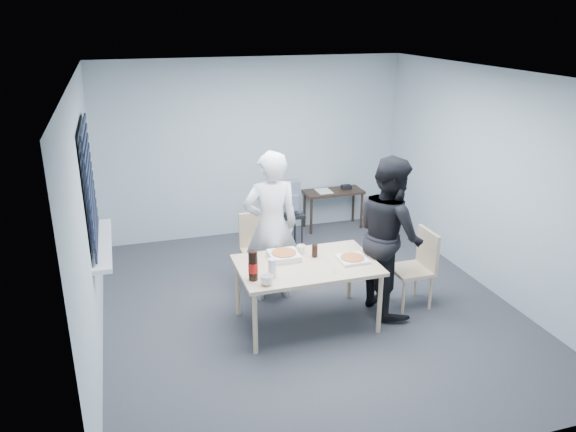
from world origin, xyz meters
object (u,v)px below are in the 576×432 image
object	(u,v)px
side_table	(333,196)
mug_a	(267,280)
person_black	(390,235)
stool	(288,220)
chair_far	(258,244)
person_white	(271,227)
mug_b	(301,249)
soda_bottle	(253,266)
chair_right	(419,263)
backpack	(288,198)
dining_table	(307,269)

from	to	relation	value
side_table	mug_a	world-z (taller)	mug_a
person_black	stool	bearing A→B (deg)	17.01
person_black	mug_a	size ratio (longest dim) A/B	14.39
chair_far	person_white	bearing A→B (deg)	-82.30
chair_far	mug_a	size ratio (longest dim) A/B	7.24
side_table	mug_b	xyz separation A→B (m)	(-1.30, -2.33, 0.23)
soda_bottle	chair_far	bearing A→B (deg)	73.91
chair_far	soda_bottle	size ratio (longest dim) A/B	2.92
chair_right	side_table	distance (m)	2.56
person_white	person_black	world-z (taller)	same
chair_far	backpack	world-z (taller)	backpack
backpack	side_table	bearing A→B (deg)	42.31
person_white	backpack	distance (m)	1.40
chair_right	soda_bottle	distance (m)	2.02
chair_right	mug_a	world-z (taller)	chair_right
chair_right	backpack	distance (m)	2.16
chair_right	soda_bottle	world-z (taller)	soda_bottle
person_white	side_table	world-z (taller)	person_white
chair_far	soda_bottle	bearing A→B (deg)	-106.09
person_black	dining_table	bearing A→B (deg)	94.25
mug_b	mug_a	bearing A→B (deg)	-131.96
side_table	mug_b	bearing A→B (deg)	-119.11
person_white	stool	distance (m)	1.48
dining_table	side_table	distance (m)	2.92
chair_right	stool	bearing A→B (deg)	116.35
chair_far	mug_b	distance (m)	0.91
person_white	mug_a	distance (m)	1.09
chair_far	mug_a	world-z (taller)	chair_far
mug_b	soda_bottle	xyz separation A→B (m)	(-0.65, -0.47, 0.10)
mug_a	dining_table	bearing A→B (deg)	32.91
dining_table	mug_b	size ratio (longest dim) A/B	14.50
chair_far	person_white	distance (m)	0.55
mug_b	soda_bottle	size ratio (longest dim) A/B	0.33
stool	soda_bottle	xyz separation A→B (m)	(-1.02, -2.18, 0.41)
mug_b	chair_far	bearing A→B (deg)	108.31
chair_right	soda_bottle	size ratio (longest dim) A/B	2.92
side_table	mug_b	size ratio (longest dim) A/B	9.04
stool	backpack	world-z (taller)	backpack
person_white	side_table	distance (m)	2.46
mug_a	chair_right	bearing A→B (deg)	11.61
person_white	backpack	size ratio (longest dim) A/B	3.88
person_black	stool	xyz separation A→B (m)	(-0.58, 1.91, -0.44)
side_table	soda_bottle	distance (m)	3.43
person_white	mug_a	size ratio (longest dim) A/B	14.39
chair_right	person_white	world-z (taller)	person_white
side_table	chair_far	bearing A→B (deg)	-136.34
chair_right	mug_a	size ratio (longest dim) A/B	7.24
dining_table	chair_far	distance (m)	1.14
dining_table	person_white	distance (m)	0.76
mug_b	side_table	bearing A→B (deg)	60.89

